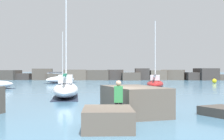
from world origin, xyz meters
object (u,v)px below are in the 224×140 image
Objects in this scene: sailboat_moored_1 at (155,83)px; mooring_buoy_orange_near at (214,81)px; sailboat_moored_3 at (61,79)px; person_on_rocks at (119,99)px; sailboat_moored_0 at (66,89)px.

sailboat_moored_1 reaches higher than mooring_buoy_orange_near.
mooring_buoy_orange_near is at bearing 1.41° from sailboat_moored_3.
person_on_rocks is at bearing -98.43° from sailboat_moored_1.
sailboat_moored_0 reaches higher than person_on_rocks.
mooring_buoy_orange_near is (10.95, 13.67, -0.20)m from sailboat_moored_1.
sailboat_moored_3 is 4.84× the size of person_on_rocks.
sailboat_moored_0 is 27.13m from sailboat_moored_3.
sailboat_moored_0 is at bearing 110.88° from person_on_rocks.
sailboat_moored_3 is at bearing -178.59° from mooring_buoy_orange_near.
sailboat_moored_3 is (-14.56, 13.04, 0.02)m from sailboat_moored_1.
person_on_rocks reaches higher than mooring_buoy_orange_near.
sailboat_moored_0 is 33.27m from mooring_buoy_orange_near.
person_on_rocks is (4.63, -12.15, 0.31)m from sailboat_moored_0.
person_on_rocks is at bearing -110.60° from mooring_buoy_orange_near.
sailboat_moored_1 reaches higher than person_on_rocks.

